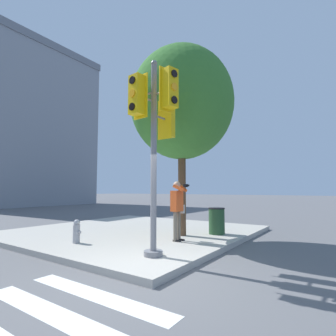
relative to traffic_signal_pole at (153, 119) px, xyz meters
The scene contains 8 objects.
ground_plane 3.47m from the traffic_signal_pole, 147.61° to the right, with size 160.00×160.00×0.00m, color #5B5B5E.
sidewalk_corner 5.23m from the traffic_signal_pole, 47.72° to the left, with size 8.00×8.00×0.16m.
traffic_signal_pole is the anchor object (origin of this frame).
person_photographer 2.85m from the traffic_signal_pole, 14.51° to the left, with size 0.58×0.54×1.77m.
street_tree 3.12m from the traffic_signal_pole, 17.38° to the left, with size 3.56×3.56×6.47m.
fire_hydrant 3.94m from the traffic_signal_pole, 91.33° to the left, with size 0.20×0.26×0.66m.
trash_bin 4.54m from the traffic_signal_pole, ahead, with size 0.57×0.57×0.89m.
building_right 28.56m from the traffic_signal_pole, 69.74° to the left, with size 13.44×10.44×17.27m.
Camera 1 is at (-4.11, -3.29, 1.67)m, focal length 28.00 mm.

